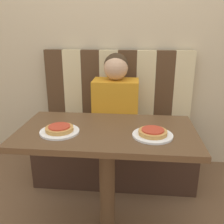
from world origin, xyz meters
TOP-DOWN VIEW (x-y plane):
  - wall_back at (0.00, 0.98)m, footprint 7.00×0.05m
  - booth_seat at (0.00, 0.65)m, footprint 1.35×0.56m
  - booth_backrest at (0.00, 0.90)m, footprint 1.35×0.06m
  - dining_table at (0.00, 0.00)m, footprint 1.05×0.58m
  - person at (0.00, 0.65)m, footprint 0.37×0.25m
  - plate_left at (-0.27, -0.07)m, footprint 0.23×0.23m
  - plate_right at (0.27, -0.07)m, footprint 0.23×0.23m
  - pizza_left at (-0.27, -0.07)m, footprint 0.16×0.16m
  - pizza_right at (0.27, -0.07)m, footprint 0.16×0.16m

SIDE VIEW (x-z plane):
  - booth_seat at x=0.00m, z-range 0.00..0.47m
  - dining_table at x=0.00m, z-range 0.25..0.97m
  - plate_left at x=-0.27m, z-range 0.72..0.73m
  - plate_right at x=0.27m, z-range 0.72..0.73m
  - pizza_left at x=-0.27m, z-range 0.73..0.76m
  - pizza_right at x=0.27m, z-range 0.73..0.76m
  - person at x=0.00m, z-range 0.45..1.08m
  - booth_backrest at x=0.00m, z-range 0.47..1.10m
  - wall_back at x=0.00m, z-range 0.00..2.60m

